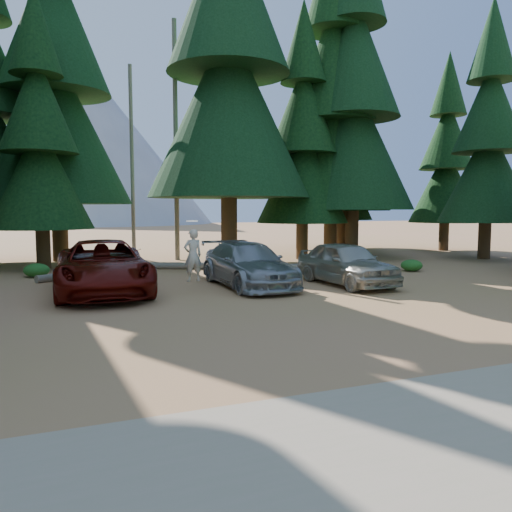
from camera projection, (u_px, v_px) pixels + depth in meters
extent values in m
plane|color=#B1854B|center=(273.00, 318.00, 12.02)|extent=(160.00, 160.00, 0.00)
cube|color=tan|center=(485.00, 428.00, 5.98)|extent=(26.00, 3.50, 0.01)
cylinder|color=#6B6556|center=(176.00, 142.00, 25.21)|extent=(0.24, 0.24, 12.00)
cylinder|color=#6B6556|center=(132.00, 163.00, 25.98)|extent=(0.20, 0.20, 10.00)
cone|color=gray|center=(88.00, 145.00, 89.64)|extent=(44.00, 44.00, 28.00)
cone|color=gray|center=(43.00, 170.00, 96.44)|extent=(36.00, 36.00, 20.00)
imported|color=#5E0D08|center=(103.00, 267.00, 15.49)|extent=(2.88, 6.01, 1.65)
imported|color=#9EA1A6|center=(248.00, 265.00, 16.90)|extent=(2.24, 5.16, 1.48)
imported|color=#B5B0A1|center=(346.00, 263.00, 17.23)|extent=(2.03, 4.50, 1.50)
imported|color=beige|center=(193.00, 255.00, 15.69)|extent=(0.66, 0.49, 1.65)
cylinder|color=white|center=(192.00, 221.00, 15.63)|extent=(0.36, 0.36, 0.04)
cylinder|color=#6B6556|center=(84.00, 274.00, 19.17)|extent=(3.39, 2.38, 0.28)
cylinder|color=#6B6556|center=(178.00, 266.00, 21.74)|extent=(3.47, 1.72, 0.30)
cylinder|color=#6B6556|center=(285.00, 268.00, 20.82)|extent=(5.01, 0.97, 0.32)
ellipsoid|color=#1B5C1C|center=(36.00, 270.00, 19.25)|extent=(0.96, 0.96, 0.53)
ellipsoid|color=#1B5C1C|center=(238.00, 274.00, 18.41)|extent=(0.84, 0.84, 0.46)
ellipsoid|color=#1B5C1C|center=(253.00, 269.00, 19.74)|extent=(0.87, 0.87, 0.48)
ellipsoid|color=#1B5C1C|center=(257.00, 271.00, 18.97)|extent=(0.96, 0.96, 0.53)
ellipsoid|color=#1B5C1C|center=(320.00, 261.00, 22.76)|extent=(0.97, 0.97, 0.54)
ellipsoid|color=#1B5C1C|center=(412.00, 265.00, 21.02)|extent=(0.89, 0.89, 0.49)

